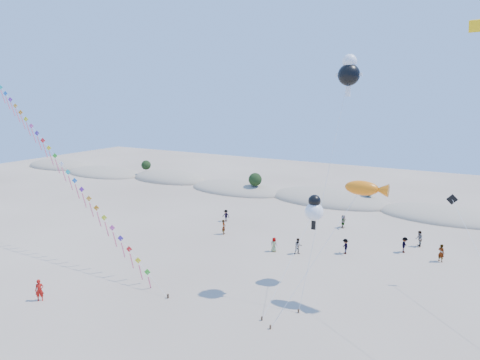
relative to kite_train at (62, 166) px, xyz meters
name	(u,v)px	position (x,y,z in m)	size (l,w,h in m)	color
dune_ridge	(335,201)	(19.27, 33.32, -8.92)	(145.30, 11.49, 5.57)	tan
kite_train	(62,166)	(0.00, 0.00, 0.00)	(29.83, 6.41, 17.97)	#3F2D1E
fish_kite	(366,189)	(29.40, 3.45, 0.20)	(6.23, 7.39, 9.80)	#3F2D1E
cartoon_kite_low	(314,209)	(24.86, 5.29, -2.50)	(1.92, 8.75, 7.82)	#3F2D1E
cartoon_kite_high	(349,72)	(27.26, 5.01, 8.72)	(2.55, 6.26, 19.10)	#3F2D1E
dark_kite	(474,243)	(36.83, 6.47, -3.73)	(6.23, 12.89, 8.02)	#3F2D1E
flyer_foreground	(39,290)	(7.02, -8.45, -8.14)	(0.65, 0.42, 1.77)	#AA140D
beachgoers	(363,242)	(27.26, 15.01, -8.19)	(35.49, 12.20, 1.83)	slate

